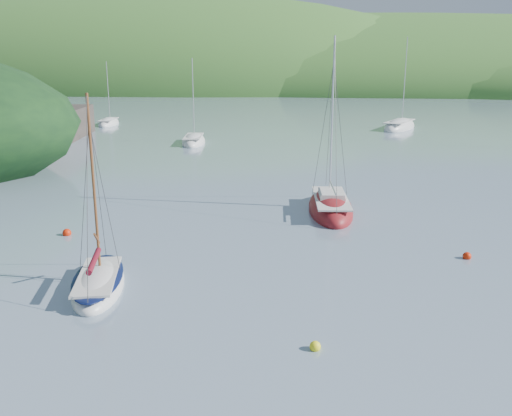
# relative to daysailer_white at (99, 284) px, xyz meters

# --- Properties ---
(ground) EXTENTS (700.00, 700.00, 0.00)m
(ground) POSITION_rel_daysailer_white_xyz_m (5.18, -2.21, -0.21)
(ground) COLOR gray
(ground) RESTS_ON ground
(shoreline_hills) EXTENTS (690.00, 135.00, 56.00)m
(shoreline_hills) POSITION_rel_daysailer_white_xyz_m (-4.48, 170.22, -0.21)
(shoreline_hills) COLOR #326626
(shoreline_hills) RESTS_ON ground
(daysailer_white) EXTENTS (3.58, 6.15, 8.91)m
(daysailer_white) POSITION_rel_daysailer_white_xyz_m (0.00, 0.00, 0.00)
(daysailer_white) COLOR silver
(daysailer_white) RESTS_ON ground
(sloop_red) EXTENTS (3.59, 8.28, 11.88)m
(sloop_red) POSITION_rel_daysailer_white_xyz_m (9.74, 13.99, 0.01)
(sloop_red) COLOR maroon
(sloop_red) RESTS_ON ground
(distant_sloop_a) EXTENTS (3.53, 7.45, 10.22)m
(distant_sloop_a) POSITION_rel_daysailer_white_xyz_m (-6.17, 41.03, -0.03)
(distant_sloop_a) COLOR silver
(distant_sloop_a) RESTS_ON ground
(distant_sloop_b) EXTENTS (6.42, 9.73, 13.10)m
(distant_sloop_b) POSITION_rel_daysailer_white_xyz_m (18.29, 57.74, 0.00)
(distant_sloop_b) COLOR silver
(distant_sloop_b) RESTS_ON ground
(distant_sloop_c) EXTENTS (3.21, 6.96, 9.58)m
(distant_sloop_c) POSITION_rel_daysailer_white_xyz_m (-22.59, 56.47, -0.04)
(distant_sloop_c) COLOR silver
(distant_sloop_c) RESTS_ON ground
(mooring_buoys) EXTENTS (21.90, 11.35, 0.48)m
(mooring_buoys) POSITION_rel_daysailer_white_xyz_m (5.21, 4.07, -0.09)
(mooring_buoys) COLOR #FFF319
(mooring_buoys) RESTS_ON ground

